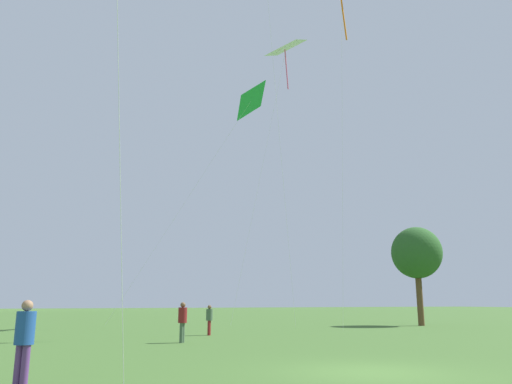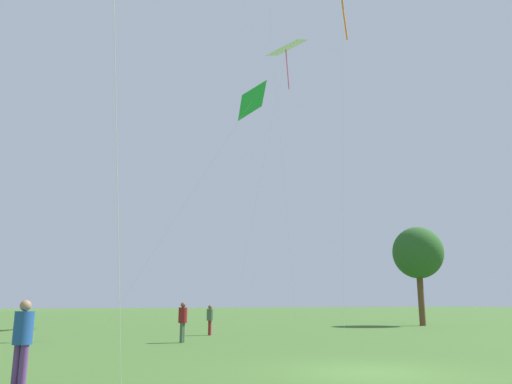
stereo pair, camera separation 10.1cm
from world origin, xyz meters
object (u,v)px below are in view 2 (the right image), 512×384
Objects in this scene: kite_flying_8 at (287,49)px; person_standing_1 at (23,336)px; person_standing_0 at (210,318)px; park_tree_0 at (418,253)px; person_standing_3 at (183,319)px; kite_flying_6 at (251,101)px.

person_standing_1 is at bearing -128.16° from kite_flying_8.
park_tree_0 is at bearing 132.73° from person_standing_0.
person_standing_0 is at bearing -139.12° from kite_flying_8.
kite_flying_8 is at bearing 160.05° from person_standing_0.
park_tree_0 is (18.13, 4.38, 4.53)m from person_standing_0.
person_standing_0 is 0.88× the size of person_standing_1.
person_standing_1 is 11.93m from person_standing_3.
park_tree_0 reaches higher than person_standing_1.
kite_flying_6 is at bearing 4.62° from person_standing_3.
person_standing_1 is 0.08× the size of kite_flying_8.
park_tree_0 reaches higher than person_standing_0.
kite_flying_6 is at bearing 175.90° from person_standing_0.
kite_flying_8 is 19.64m from park_tree_0.
person_standing_3 is 0.07× the size of kite_flying_8.
person_standing_3 is 26.76m from kite_flying_8.
person_standing_0 is 0.91× the size of person_standing_3.
person_standing_1 is at bearing -1.73° from person_standing_0.
park_tree_0 is (26.85, 18.95, 4.41)m from person_standing_1.
kite_flying_6 reaches higher than person_standing_3.
person_standing_3 is 22.93m from park_tree_0.
kite_flying_6 reaches higher than person_standing_1.
kite_flying_6 reaches higher than park_tree_0.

